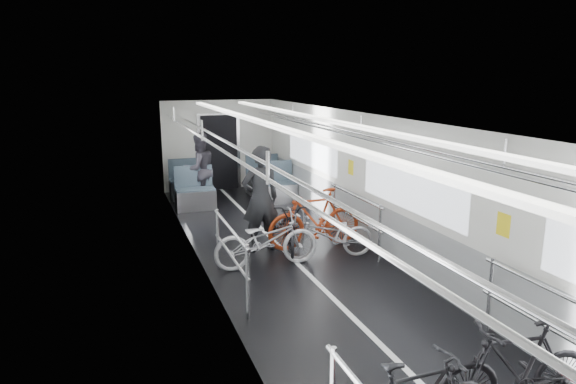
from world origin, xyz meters
name	(u,v)px	position (x,y,z in m)	size (l,w,h in m)	color
car_shell	(281,187)	(0.00, 1.78, 1.13)	(3.02, 14.01, 2.41)	black
bike_left_far	(266,240)	(-0.52, 0.98, 0.45)	(0.60, 1.73, 0.91)	silver
bike_right_near	(517,369)	(0.53, -3.34, 0.46)	(0.44, 1.55, 0.93)	black
bike_right_mid	(329,235)	(0.60, 1.01, 0.41)	(0.55, 1.57, 0.82)	#A5A4A8
bike_right_far	(315,218)	(0.59, 1.61, 0.54)	(0.51, 1.80, 1.08)	#9C3113
bike_aisle	(289,225)	(0.12, 1.69, 0.45)	(0.60, 1.72, 0.90)	black
person_standing	(260,199)	(-0.37, 1.79, 0.94)	(0.68, 0.45, 1.88)	black
person_seated	(200,169)	(-0.82, 5.39, 0.87)	(0.84, 0.66, 1.73)	#2C2931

